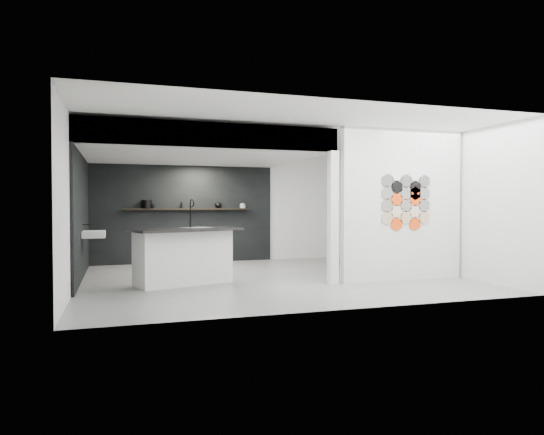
{
  "coord_description": "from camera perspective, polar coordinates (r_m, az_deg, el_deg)",
  "views": [
    {
      "loc": [
        -2.81,
        -8.83,
        1.4
      ],
      "look_at": [
        0.1,
        0.3,
        1.15
      ],
      "focal_mm": 32.0,
      "sensor_mm": 36.0,
      "label": 1
    }
  ],
  "objects": [
    {
      "name": "floor",
      "position": [
        9.37,
        -0.03,
        -7.13
      ],
      "size": [
        7.0,
        6.0,
        0.01
      ],
      "primitive_type": "cube",
      "color": "slate"
    },
    {
      "name": "partition_panel",
      "position": [
        9.31,
        15.07,
        1.44
      ],
      "size": [
        2.45,
        0.15,
        2.8
      ],
      "primitive_type": "cube",
      "color": "silver",
      "rests_on": "floor"
    },
    {
      "name": "bay_clad_back",
      "position": [
        11.9,
        -10.38,
        0.39
      ],
      "size": [
        4.4,
        0.04,
        2.35
      ],
      "primitive_type": "cube",
      "color": "black",
      "rests_on": "floor"
    },
    {
      "name": "bay_clad_left",
      "position": [
        9.86,
        -21.51,
        0.08
      ],
      "size": [
        0.04,
        4.0,
        2.35
      ],
      "primitive_type": "cube",
      "color": "black",
      "rests_on": "floor"
    },
    {
      "name": "bulkhead",
      "position": [
        10.01,
        -8.97,
        8.07
      ],
      "size": [
        4.4,
        4.0,
        0.4
      ],
      "primitive_type": "cube",
      "color": "silver",
      "rests_on": "corner_column"
    },
    {
      "name": "corner_column",
      "position": [
        8.64,
        7.19,
        -0.01
      ],
      "size": [
        0.16,
        0.16,
        2.35
      ],
      "primitive_type": "cube",
      "color": "silver",
      "rests_on": "floor"
    },
    {
      "name": "fascia_beam",
      "position": [
        8.14,
        -6.9,
        9.61
      ],
      "size": [
        4.4,
        0.16,
        0.4
      ],
      "primitive_type": "cube",
      "color": "silver",
      "rests_on": "corner_column"
    },
    {
      "name": "wall_basin",
      "position": [
        9.66,
        -20.21,
        -1.86
      ],
      "size": [
        0.4,
        0.6,
        0.12
      ],
      "primitive_type": "cube",
      "color": "silver",
      "rests_on": "bay_clad_left"
    },
    {
      "name": "display_shelf",
      "position": [
        11.81,
        -9.84,
        0.99
      ],
      "size": [
        3.0,
        0.15,
        0.04
      ],
      "primitive_type": "cube",
      "color": "black",
      "rests_on": "bay_clad_back"
    },
    {
      "name": "kitchen_island",
      "position": [
        8.7,
        -10.33,
        -4.41
      ],
      "size": [
        2.04,
        1.38,
        1.51
      ],
      "rotation": [
        0.0,
        0.0,
        0.32
      ],
      "color": "silver",
      "rests_on": "floor"
    },
    {
      "name": "stockpot",
      "position": [
        11.71,
        -14.53,
        1.53
      ],
      "size": [
        0.31,
        0.31,
        0.19
      ],
      "primitive_type": "cylinder",
      "rotation": [
        0.0,
        0.0,
        -0.38
      ],
      "color": "black",
      "rests_on": "display_shelf"
    },
    {
      "name": "kettle",
      "position": [
        11.93,
        -6.34,
        1.45
      ],
      "size": [
        0.23,
        0.23,
        0.15
      ],
      "primitive_type": "ellipsoid",
      "rotation": [
        0.0,
        0.0,
        0.43
      ],
      "color": "black",
      "rests_on": "display_shelf"
    },
    {
      "name": "glass_bowl",
      "position": [
        12.07,
        -3.48,
        1.35
      ],
      "size": [
        0.17,
        0.17,
        0.1
      ],
      "primitive_type": "cylinder",
      "rotation": [
        0.0,
        0.0,
        -0.28
      ],
      "color": "gray",
      "rests_on": "display_shelf"
    },
    {
      "name": "glass_vase",
      "position": [
        12.07,
        -3.48,
        1.41
      ],
      "size": [
        0.1,
        0.1,
        0.12
      ],
      "primitive_type": "cylinder",
      "rotation": [
        0.0,
        0.0,
        -0.18
      ],
      "color": "gray",
      "rests_on": "display_shelf"
    },
    {
      "name": "bottle_dark",
      "position": [
        11.79,
        -10.62,
        1.42
      ],
      "size": [
        0.06,
        0.06,
        0.14
      ],
      "primitive_type": "cylinder",
      "rotation": [
        0.0,
        0.0,
        -0.24
      ],
      "color": "black",
      "rests_on": "display_shelf"
    },
    {
      "name": "utensil_cup",
      "position": [
        11.72,
        -13.83,
        1.29
      ],
      "size": [
        0.09,
        0.09,
        0.09
      ],
      "primitive_type": "cylinder",
      "rotation": [
        0.0,
        0.0,
        0.31
      ],
      "color": "black",
      "rests_on": "display_shelf"
    },
    {
      "name": "hex_tile_cluster",
      "position": [
        9.26,
        15.53,
        2.09
      ],
      "size": [
        1.04,
        0.02,
        1.16
      ],
      "color": "tan",
      "rests_on": "partition_panel"
    }
  ]
}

